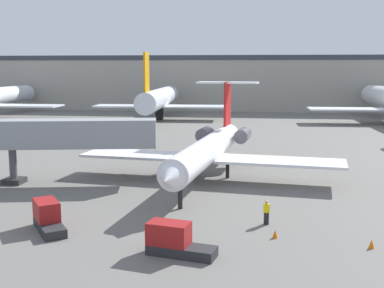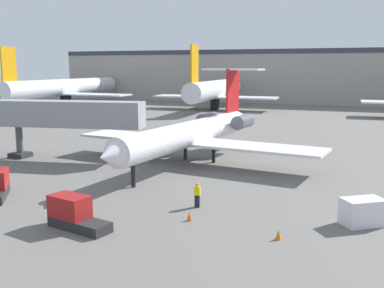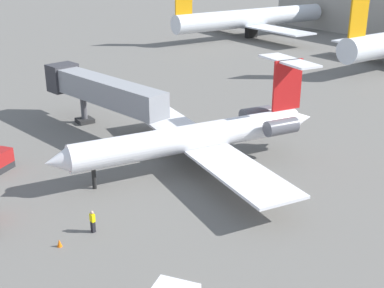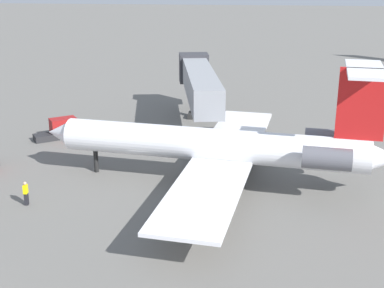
{
  "view_description": "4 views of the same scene",
  "coord_description": "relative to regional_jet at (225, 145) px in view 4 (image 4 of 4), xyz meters",
  "views": [
    {
      "loc": [
        4.79,
        -40.0,
        10.73
      ],
      "look_at": [
        -0.81,
        5.31,
        3.54
      ],
      "focal_mm": 45.5,
      "sensor_mm": 36.0,
      "label": 1
    },
    {
      "loc": [
        15.92,
        -34.54,
        9.39
      ],
      "look_at": [
        2.3,
        1.3,
        2.72
      ],
      "focal_mm": 41.88,
      "sensor_mm": 36.0,
      "label": 2
    },
    {
      "loc": [
        35.92,
        -19.17,
        19.01
      ],
      "look_at": [
        1.0,
        4.68,
        2.57
      ],
      "focal_mm": 47.33,
      "sensor_mm": 36.0,
      "label": 3
    },
    {
      "loc": [
        36.96,
        7.59,
        15.33
      ],
      "look_at": [
        -1.34,
        3.29,
        2.34
      ],
      "focal_mm": 48.92,
      "sensor_mm": 36.0,
      "label": 4
    }
  ],
  "objects": [
    {
      "name": "ground_plane",
      "position": [
        -0.81,
        -5.94,
        -3.15
      ],
      "size": [
        400.0,
        400.0,
        0.1
      ],
      "primitive_type": "cube",
      "color": "#66635E"
    },
    {
      "name": "regional_jet",
      "position": [
        0.0,
        0.0,
        0.0
      ],
      "size": [
        25.75,
        26.65,
        9.15
      ],
      "color": "white",
      "rests_on": "ground_plane"
    },
    {
      "name": "jet_bridge",
      "position": [
        -15.13,
        -3.41,
        1.49
      ],
      "size": [
        18.76,
        6.23,
        6.27
      ],
      "color": "gray",
      "rests_on": "ground_plane"
    },
    {
      "name": "ground_crew_marshaller",
      "position": [
        5.11,
        -13.19,
        -2.24
      ],
      "size": [
        0.43,
        0.31,
        1.69
      ],
      "color": "black",
      "rests_on": "ground_plane"
    },
    {
      "name": "baggage_tug_lead",
      "position": [
        -9.44,
        -16.04,
        -2.26
      ],
      "size": [
        3.45,
        4.08,
        1.9
      ],
      "color": "#262628",
      "rests_on": "ground_plane"
    }
  ]
}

